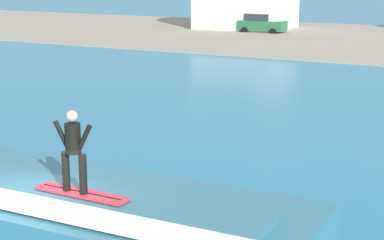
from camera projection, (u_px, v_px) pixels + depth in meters
wave_crest at (78, 221)px, 13.85m from camera, size 10.41×3.83×1.52m
surfboard at (81, 193)px, 13.11m from camera, size 2.15×0.46×0.06m
surfer at (73, 147)px, 12.87m from camera, size 0.94×0.32×1.71m
car_near_shore at (262, 24)px, 59.13m from camera, size 4.28×2.16×1.86m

